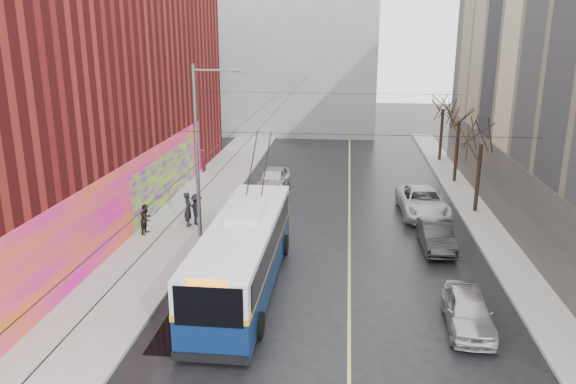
# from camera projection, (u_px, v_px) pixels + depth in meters

# --- Properties ---
(ground) EXTENTS (140.00, 140.00, 0.00)m
(ground) POSITION_uv_depth(u_px,v_px,m) (305.00, 348.00, 19.33)
(ground) COLOR black
(ground) RESTS_ON ground
(sidewalk_left) EXTENTS (4.00, 60.00, 0.15)m
(sidewalk_left) POSITION_uv_depth(u_px,v_px,m) (180.00, 224.00, 31.59)
(sidewalk_left) COLOR gray
(sidewalk_left) RESTS_ON ground
(sidewalk_right) EXTENTS (2.00, 60.00, 0.15)m
(sidewalk_right) POSITION_uv_depth(u_px,v_px,m) (491.00, 235.00, 29.87)
(sidewalk_right) COLOR gray
(sidewalk_right) RESTS_ON ground
(lane_line) EXTENTS (0.12, 50.00, 0.01)m
(lane_line) POSITION_uv_depth(u_px,v_px,m) (349.00, 219.00, 32.56)
(lane_line) COLOR #BFB74C
(lane_line) RESTS_ON ground
(building_left) EXTENTS (12.11, 36.00, 14.00)m
(building_left) POSITION_uv_depth(u_px,v_px,m) (49.00, 94.00, 32.40)
(building_left) COLOR #581211
(building_left) RESTS_ON ground
(building_far) EXTENTS (20.50, 12.10, 18.00)m
(building_far) POSITION_uv_depth(u_px,v_px,m) (282.00, 46.00, 60.46)
(building_far) COLOR gray
(building_far) RESTS_ON ground
(streetlight_pole) EXTENTS (2.65, 0.60, 9.00)m
(streetlight_pole) POSITION_uv_depth(u_px,v_px,m) (200.00, 148.00, 28.18)
(streetlight_pole) COLOR slate
(streetlight_pole) RESTS_ON ground
(catenary_wires) EXTENTS (18.00, 60.00, 0.22)m
(catenary_wires) POSITION_uv_depth(u_px,v_px,m) (282.00, 109.00, 31.99)
(catenary_wires) COLOR black
(tree_near) EXTENTS (3.20, 3.20, 6.40)m
(tree_near) POSITION_uv_depth(u_px,v_px,m) (483.00, 131.00, 32.34)
(tree_near) COLOR black
(tree_near) RESTS_ON ground
(tree_mid) EXTENTS (3.20, 3.20, 6.68)m
(tree_mid) POSITION_uv_depth(u_px,v_px,m) (460.00, 110.00, 38.96)
(tree_mid) COLOR black
(tree_mid) RESTS_ON ground
(tree_far) EXTENTS (3.20, 3.20, 6.57)m
(tree_far) POSITION_uv_depth(u_px,v_px,m) (444.00, 100.00, 45.68)
(tree_far) COLOR black
(tree_far) RESTS_ON ground
(puddle) EXTENTS (2.04, 3.01, 0.01)m
(puddle) POSITION_uv_depth(u_px,v_px,m) (184.00, 334.00, 20.22)
(puddle) COLOR black
(puddle) RESTS_ON ground
(pigeons_flying) EXTENTS (4.14, 1.52, 1.08)m
(pigeons_flying) POSITION_uv_depth(u_px,v_px,m) (282.00, 94.00, 27.08)
(pigeons_flying) COLOR slate
(trolleybus) EXTENTS (2.89, 12.10, 5.71)m
(trolleybus) POSITION_uv_depth(u_px,v_px,m) (244.00, 253.00, 23.41)
(trolleybus) COLOR #091E47
(trolleybus) RESTS_ON ground
(parked_car_a) EXTENTS (1.77, 4.11, 1.38)m
(parked_car_a) POSITION_uv_depth(u_px,v_px,m) (468.00, 311.00, 20.46)
(parked_car_a) COLOR #AFAFB4
(parked_car_a) RESTS_ON ground
(parked_car_b) EXTENTS (1.54, 4.17, 1.36)m
(parked_car_b) POSITION_uv_depth(u_px,v_px,m) (436.00, 236.00, 28.01)
(parked_car_b) COLOR #252528
(parked_car_b) RESTS_ON ground
(parked_car_c) EXTENTS (2.91, 5.83, 1.59)m
(parked_car_c) POSITION_uv_depth(u_px,v_px,m) (423.00, 202.00, 33.16)
(parked_car_c) COLOR silver
(parked_car_c) RESTS_ON ground
(following_car) EXTENTS (2.25, 4.88, 1.62)m
(following_car) POSITION_uv_depth(u_px,v_px,m) (273.00, 180.00, 38.07)
(following_car) COLOR #BBBDC1
(following_car) RESTS_ON ground
(pedestrian_a) EXTENTS (0.51, 0.73, 1.92)m
(pedestrian_a) POSITION_uv_depth(u_px,v_px,m) (188.00, 209.00, 30.76)
(pedestrian_a) COLOR black
(pedestrian_a) RESTS_ON sidewalk_left
(pedestrian_b) EXTENTS (0.70, 0.85, 1.61)m
(pedestrian_b) POSITION_uv_depth(u_px,v_px,m) (146.00, 219.00, 29.66)
(pedestrian_b) COLOR black
(pedestrian_b) RESTS_ON sidewalk_left
(pedestrian_c) EXTENTS (1.18, 1.31, 1.76)m
(pedestrian_c) POSITION_uv_depth(u_px,v_px,m) (197.00, 209.00, 30.98)
(pedestrian_c) COLOR black
(pedestrian_c) RESTS_ON sidewalk_left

